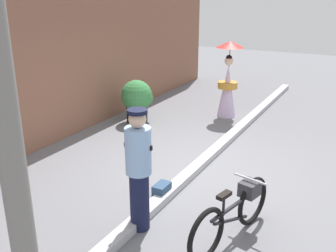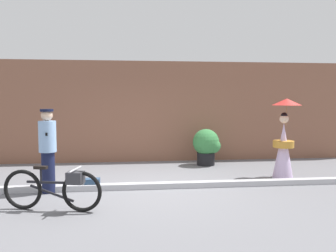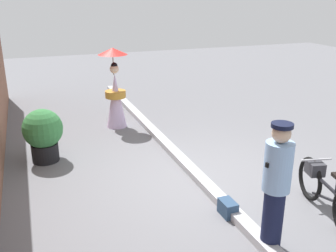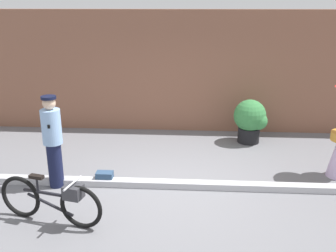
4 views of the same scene
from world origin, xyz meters
name	(u,v)px [view 2 (image 2 of 4)]	position (x,y,z in m)	size (l,w,h in m)	color
ground_plane	(151,189)	(0.00, 0.00, 0.00)	(30.00, 30.00, 0.00)	slate
building_wall	(144,111)	(0.00, 3.40, 1.51)	(14.00, 0.40, 3.03)	brown
sidewalk_curb	(151,186)	(0.00, 0.00, 0.06)	(14.00, 0.20, 0.12)	#B2B2B7
bicycle_near_officer	(55,188)	(-1.69, -1.26, 0.39)	(1.70, 0.57, 0.76)	black
person_officer	(48,148)	(-2.07, -0.08, 0.90)	(0.34, 0.38, 1.69)	#141938
person_with_parasol	(284,140)	(3.22, 0.67, 0.90)	(0.69, 0.69, 1.90)	silver
potted_plant_by_door	(207,145)	(1.74, 2.42, 0.57)	(0.77, 0.76, 1.04)	black
backpack_on_pavement	(92,184)	(-1.22, 0.06, 0.12)	(0.31, 0.19, 0.23)	navy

